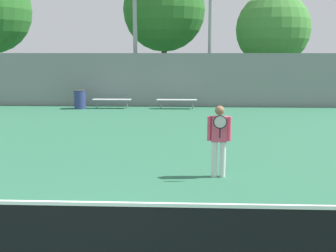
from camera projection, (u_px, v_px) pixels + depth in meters
tennis_net at (57, 238)px, 5.19m from camera, size 12.10×0.09×1.04m
tennis_player at (219, 137)px, 9.19m from camera, size 0.56×0.41×1.71m
bench_courtside_near at (112, 100)px, 20.32m from camera, size 1.98×0.40×0.48m
bench_adjacent_court at (177, 100)px, 20.19m from camera, size 2.07×0.40×0.48m
trash_bin at (80, 99)px, 20.25m from camera, size 0.61×0.61×0.96m
back_fence at (153, 80)px, 20.96m from camera, size 29.92×0.06×2.82m
tree_green_broad at (273, 30)px, 23.70m from camera, size 4.44×4.44×6.43m
tree_dark_dense at (164, 10)px, 24.68m from camera, size 5.17×5.17×8.04m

